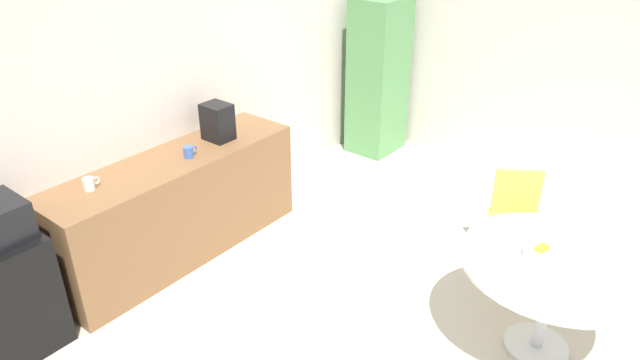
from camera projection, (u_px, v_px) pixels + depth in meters
The scene contains 11 objects.
wall_back at pixel (171, 92), 4.85m from camera, with size 6.00×0.10×2.60m, color silver.
wall_side_right at pixel (638, 76), 5.26m from camera, with size 0.10×6.00×2.60m, color silver.
counter_block at pixel (179, 206), 4.83m from camera, with size 2.22×0.60×0.90m, color brown.
mini_fridge at pixel (7, 295), 3.83m from camera, with size 0.54×0.54×0.85m, color black.
locker_cabinet at pixel (378, 77), 6.55m from camera, with size 0.60×0.50×1.79m, color #599959.
round_table at pixel (552, 276), 3.71m from camera, with size 1.20×1.20×0.74m.
chair_yellow at pixel (517, 209), 4.65m from camera, with size 0.58×0.58×0.83m.
fruit_bowl at pixel (545, 255), 3.65m from camera, with size 0.27×0.27×0.11m.
mug_white at pixel (189, 152), 4.62m from camera, with size 0.13×0.08×0.09m.
mug_green at pixel (89, 184), 4.14m from camera, with size 0.13×0.08×0.09m.
coffee_maker at pixel (218, 122), 4.90m from camera, with size 0.20×0.24×0.32m, color black.
Camera 1 is at (-2.82, -0.89, 2.91)m, focal length 31.97 mm.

